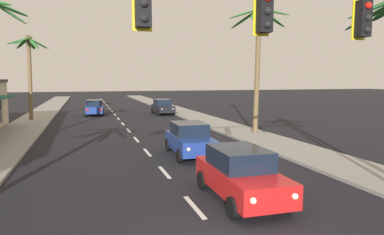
% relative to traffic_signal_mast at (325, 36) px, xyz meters
% --- Properties ---
extents(sidewalk_right, '(3.20, 110.00, 0.14)m').
position_rel_traffic_signal_mast_xyz_m(sidewalk_right, '(5.13, 19.39, -4.90)').
color(sidewalk_right, gray).
rests_on(sidewalk_right, ground).
extents(sidewalk_left, '(3.20, 110.00, 0.14)m').
position_rel_traffic_signal_mast_xyz_m(sidewalk_left, '(-10.47, 19.39, -4.90)').
color(sidewalk_left, gray).
rests_on(sidewalk_left, ground).
extents(lane_markings, '(4.28, 86.00, 0.01)m').
position_rel_traffic_signal_mast_xyz_m(lane_markings, '(-2.21, 18.28, -4.97)').
color(lane_markings, silver).
rests_on(lane_markings, ground).
extents(traffic_signal_mast, '(11.84, 0.41, 6.85)m').
position_rel_traffic_signal_mast_xyz_m(traffic_signal_mast, '(0.00, 0.00, 0.00)').
color(traffic_signal_mast, '#2D2D33').
rests_on(traffic_signal_mast, ground).
extents(sedan_lead_at_stop_bar, '(2.01, 4.47, 1.68)m').
position_rel_traffic_signal_mast_xyz_m(sedan_lead_at_stop_bar, '(-1.01, 2.65, -4.12)').
color(sedan_lead_at_stop_bar, red).
rests_on(sedan_lead_at_stop_bar, ground).
extents(sedan_third_in_queue, '(2.07, 4.50, 1.68)m').
position_rel_traffic_signal_mast_xyz_m(sedan_third_in_queue, '(-0.68, 9.50, -4.12)').
color(sedan_third_in_queue, navy).
rests_on(sedan_third_in_queue, ground).
extents(sedan_oncoming_far, '(2.10, 4.51, 1.68)m').
position_rel_traffic_signal_mast_xyz_m(sedan_oncoming_far, '(-4.83, 31.78, -4.12)').
color(sedan_oncoming_far, navy).
rests_on(sedan_oncoming_far, ground).
extents(sedan_parked_nearest_kerb, '(2.04, 4.49, 1.68)m').
position_rel_traffic_signal_mast_xyz_m(sedan_parked_nearest_kerb, '(2.52, 30.67, -4.12)').
color(sedan_parked_nearest_kerb, black).
rests_on(sedan_parked_nearest_kerb, ground).
extents(palm_left_third, '(3.64, 3.70, 7.95)m').
position_rel_traffic_signal_mast_xyz_m(palm_left_third, '(-10.60, 28.03, 0.68)').
color(palm_left_third, brown).
rests_on(palm_left_third, ground).
extents(palm_right_second, '(4.49, 3.95, 8.99)m').
position_rel_traffic_signal_mast_xyz_m(palm_right_second, '(5.82, 14.61, 1.33)').
color(palm_right_second, brown).
rests_on(palm_right_second, ground).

